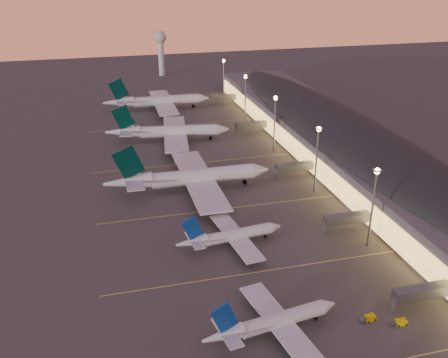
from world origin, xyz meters
The scene contains 12 objects.
ground centered at (0.00, 0.00, 0.00)m, with size 700.00×700.00×0.00m, color #403E3B.
airliner_narrow_south centered at (-5.99, -29.74, 3.24)m, with size 35.09×31.65×12.54m.
airliner_narrow_north centered at (-5.00, 11.06, 3.19)m, with size 34.52×31.02×12.32m.
airliner_wide_near centered at (-9.38, 53.39, 5.23)m, with size 63.30×57.37×20.33m.
airliner_wide_mid centered at (-8.50, 110.86, 4.88)m, with size 59.17×54.38×18.94m.
airliner_wide_far centered at (-6.08, 167.24, 5.07)m, with size 61.42×55.77×19.70m.
terminal_building centered at (61.84, 72.47, 8.78)m, with size 56.35×255.00×17.46m.
light_masts centered at (36.00, 65.00, 17.55)m, with size 2.20×217.20×25.90m.
radar_tower centered at (10.00, 260.00, 21.87)m, with size 9.00×9.00×32.50m.
lane_markings centered at (0.00, 40.00, 0.01)m, with size 90.00×180.36×0.00m.
baggage_tug_a centered at (24.85, -34.63, 0.55)m, with size 4.16×1.99×1.21m.
baggage_tug_b centered at (18.41, -31.37, 0.57)m, with size 4.35×2.25×1.24m.
Camera 1 is at (-40.54, -116.81, 81.19)m, focal length 40.00 mm.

